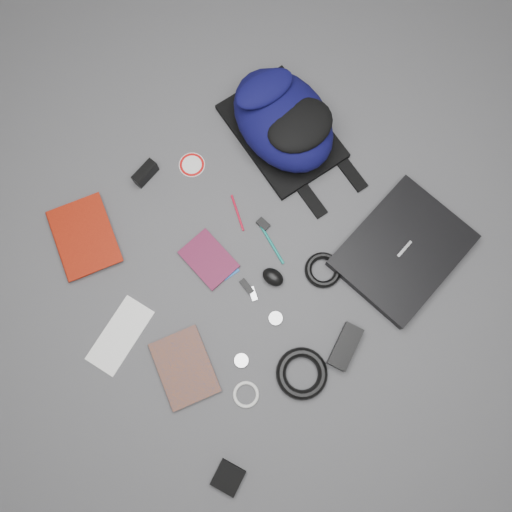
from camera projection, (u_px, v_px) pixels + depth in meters
ground at (256, 257)px, 1.67m from camera, size 4.00×4.00×0.00m
backpack at (283, 120)px, 1.68m from camera, size 0.36×0.49×0.19m
laptop at (403, 250)px, 1.66m from camera, size 0.45×0.38×0.04m
textbook_red at (57, 248)px, 1.67m from camera, size 0.26×0.30×0.03m
comic_book at (160, 378)px, 1.58m from camera, size 0.22×0.26×0.02m
envelope at (120, 335)px, 1.61m from camera, size 0.26×0.18×0.00m
dvd_case at (209, 259)px, 1.66m from camera, size 0.13×0.18×0.01m
compact_camera at (145, 173)px, 1.71m from camera, size 0.10×0.05×0.05m
sticker_disc at (192, 165)px, 1.75m from camera, size 0.12×0.12×0.00m
pen_teal at (271, 243)px, 1.68m from camera, size 0.04×0.16×0.01m
pen_red at (237, 213)px, 1.70m from camera, size 0.06×0.13×0.01m
id_badge at (224, 264)px, 1.67m from camera, size 0.07×0.10×0.00m
usb_black at (247, 286)px, 1.65m from camera, size 0.02×0.06×0.01m
usb_silver at (253, 294)px, 1.64m from camera, size 0.03×0.05×0.01m
key_fob at (263, 224)px, 1.69m from camera, size 0.03×0.05×0.01m
mouse at (273, 277)px, 1.64m from camera, size 0.07×0.09×0.04m
headphone_left at (241, 360)px, 1.59m from camera, size 0.06×0.06×0.01m
headphone_right at (276, 318)px, 1.62m from camera, size 0.05×0.05×0.01m
cable_coil at (323, 270)px, 1.65m from camera, size 0.16×0.16×0.02m
power_brick at (345, 347)px, 1.59m from camera, size 0.16×0.11×0.04m
power_cord_coil at (302, 373)px, 1.57m from camera, size 0.21×0.21×0.03m
pouch at (228, 478)px, 1.51m from camera, size 0.11×0.11×0.02m
white_cable_coil at (246, 395)px, 1.57m from camera, size 0.10×0.10×0.01m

